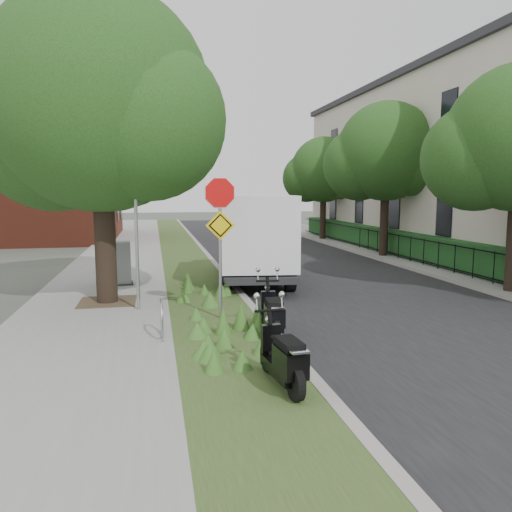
{
  "coord_description": "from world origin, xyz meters",
  "views": [
    {
      "loc": [
        -2.8,
        -10.08,
        2.9
      ],
      "look_at": [
        -0.33,
        1.97,
        1.3
      ],
      "focal_mm": 35.0,
      "sensor_mm": 36.0,
      "label": 1
    }
  ],
  "objects": [
    {
      "name": "sidewalk_near",
      "position": [
        -4.25,
        10.0,
        0.06
      ],
      "size": [
        3.5,
        60.0,
        0.12
      ],
      "primitive_type": "cube",
      "color": "gray",
      "rests_on": "ground"
    },
    {
      "name": "far_tree_c",
      "position": [
        6.94,
        18.04,
        3.95
      ],
      "size": [
        4.37,
        3.89,
        5.93
      ],
      "color": "black",
      "rests_on": "ground"
    },
    {
      "name": "box_truck",
      "position": [
        0.3,
        5.23,
        1.55
      ],
      "size": [
        2.66,
        5.45,
        2.37
      ],
      "color": "#262628",
      "rests_on": "ground"
    },
    {
      "name": "bike_hoop",
      "position": [
        -2.7,
        -0.6,
        0.5
      ],
      "size": [
        0.06,
        0.78,
        0.77
      ],
      "color": "#A5A8AD",
      "rests_on": "ground"
    },
    {
      "name": "terrace_houses",
      "position": [
        11.49,
        10.0,
        4.16
      ],
      "size": [
        7.4,
        26.4,
        8.2
      ],
      "color": "beige",
      "rests_on": "ground"
    },
    {
      "name": "fence_far",
      "position": [
        7.2,
        10.0,
        0.67
      ],
      "size": [
        0.04,
        24.0,
        1.0
      ],
      "color": "black",
      "rests_on": "ground"
    },
    {
      "name": "street_tree_main",
      "position": [
        -4.08,
        2.86,
        4.8
      ],
      "size": [
        6.21,
        5.54,
        7.66
      ],
      "color": "black",
      "rests_on": "ground"
    },
    {
      "name": "road",
      "position": [
        3.0,
        10.0,
        0.01
      ],
      "size": [
        7.0,
        60.0,
        0.01
      ],
      "primitive_type": "cube",
      "color": "black",
      "rests_on": "ground"
    },
    {
      "name": "footpath_far",
      "position": [
        8.2,
        10.0,
        0.06
      ],
      "size": [
        3.2,
        60.0,
        0.12
      ],
      "primitive_type": "cube",
      "color": "gray",
      "rests_on": "ground"
    },
    {
      "name": "verge",
      "position": [
        -1.5,
        10.0,
        0.06
      ],
      "size": [
        2.0,
        60.0,
        0.12
      ],
      "primitive_type": "cube",
      "color": "#334C20",
      "rests_on": "ground"
    },
    {
      "name": "far_tree_b",
      "position": [
        6.94,
        10.05,
        4.37
      ],
      "size": [
        4.83,
        4.31,
        6.56
      ],
      "color": "black",
      "rests_on": "ground"
    },
    {
      "name": "kerb_far",
      "position": [
        6.5,
        10.0,
        0.07
      ],
      "size": [
        0.2,
        60.0,
        0.13
      ],
      "primitive_type": "cube",
      "color": "#9E9991",
      "rests_on": "ground"
    },
    {
      "name": "scooter_far",
      "position": [
        -0.61,
        -1.03,
        0.49
      ],
      "size": [
        0.4,
        1.59,
        0.76
      ],
      "color": "black",
      "rests_on": "ground"
    },
    {
      "name": "sign_assembly",
      "position": [
        -1.4,
        0.58,
        2.33
      ],
      "size": [
        0.94,
        0.08,
        3.22
      ],
      "color": "#A5A8AD",
      "rests_on": "ground"
    },
    {
      "name": "hedge_far",
      "position": [
        7.9,
        10.0,
        0.67
      ],
      "size": [
        1.0,
        24.0,
        1.1
      ],
      "primitive_type": "cube",
      "color": "#17411B",
      "rests_on": "footpath_far"
    },
    {
      "name": "kerb_near",
      "position": [
        -0.5,
        10.0,
        0.07
      ],
      "size": [
        0.2,
        60.0,
        0.13
      ],
      "primitive_type": "cube",
      "color": "#9E9991",
      "rests_on": "ground"
    },
    {
      "name": "brick_building",
      "position": [
        -9.5,
        22.0,
        4.21
      ],
      "size": [
        9.4,
        10.4,
        8.3
      ],
      "color": "maroon",
      "rests_on": "ground"
    },
    {
      "name": "ground",
      "position": [
        0.0,
        0.0,
        0.0
      ],
      "size": [
        120.0,
        120.0,
        0.0
      ],
      "primitive_type": "plane",
      "color": "#4C5147",
      "rests_on": "ground"
    },
    {
      "name": "scooter_near",
      "position": [
        -1.04,
        -3.56,
        0.49
      ],
      "size": [
        0.44,
        1.61,
        0.77
      ],
      "color": "black",
      "rests_on": "ground"
    },
    {
      "name": "utility_cabinet",
      "position": [
        -3.94,
        5.23,
        0.73
      ],
      "size": [
        1.01,
        0.72,
        1.28
      ],
      "color": "#262628",
      "rests_on": "ground"
    },
    {
      "name": "bare_post",
      "position": [
        -3.2,
        1.8,
        2.12
      ],
      "size": [
        0.08,
        0.08,
        4.0
      ],
      "color": "#A5A8AD",
      "rests_on": "ground"
    }
  ]
}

